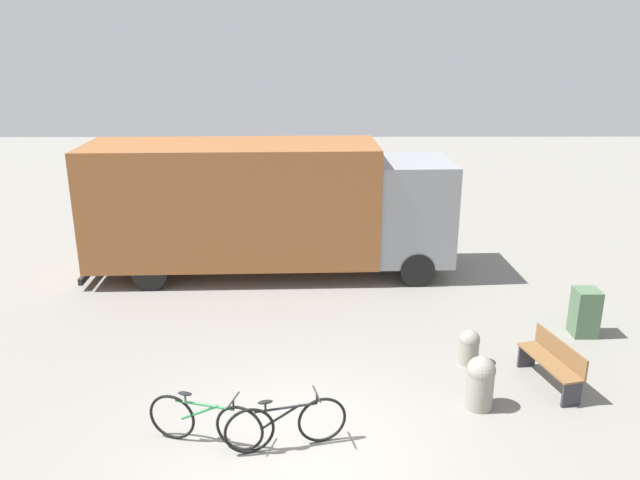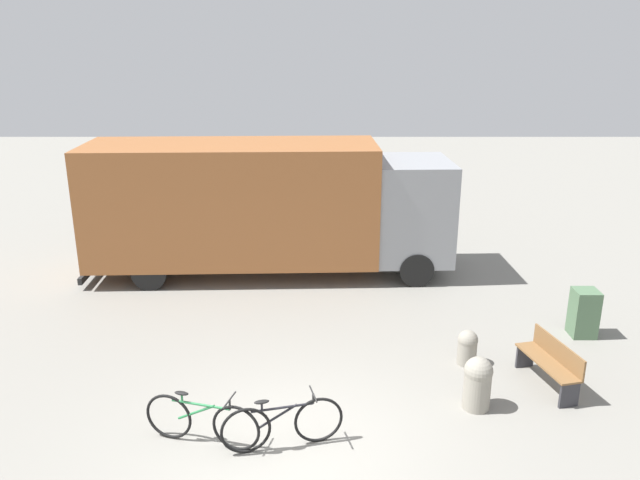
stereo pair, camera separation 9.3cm
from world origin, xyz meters
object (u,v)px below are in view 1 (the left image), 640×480
delivery_truck (265,204)px  park_bench (553,361)px  bicycle_near (205,421)px  utility_box (585,312)px  bollard_near_bench (480,381)px  bicycle_middle (286,424)px  bollard_far_bench (469,346)px

delivery_truck → park_bench: delivery_truck is taller
bicycle_near → utility_box: size_ratio=1.81×
park_bench → bollard_near_bench: 1.58m
utility_box → bollard_near_bench: bearing=-136.7°
bicycle_near → utility_box: bearing=42.3°
park_bench → bollard_near_bench: (-1.42, -0.68, 0.03)m
utility_box → bicycle_near: bearing=-153.2°
bicycle_middle → park_bench: bearing=6.6°
bollard_near_bench → utility_box: (2.75, 2.59, 0.01)m
bollard_far_bench → bicycle_near: bearing=-151.7°
park_bench → bicycle_middle: size_ratio=0.84×
bollard_near_bench → bollard_far_bench: bollard_near_bench is taller
park_bench → delivery_truck: bearing=30.8°
bollard_near_bench → bollard_far_bench: bearing=83.3°
bicycle_near → delivery_truck: bearing=102.6°
bicycle_middle → bollard_near_bench: bollard_near_bench is taller
delivery_truck → utility_box: bearing=-30.1°
bicycle_middle → delivery_truck: bearing=82.3°
park_bench → bollard_far_bench: 1.46m
utility_box → park_bench: bearing=-124.9°
bollard_near_bench → utility_box: bearing=43.3°
bicycle_middle → utility_box: (5.83, 3.63, 0.09)m
park_bench → bicycle_near: bearing=92.7°
bicycle_near → bollard_near_bench: size_ratio=1.96×
bollard_far_bench → bollard_near_bench: bearing=-96.7°
bollard_near_bench → bollard_far_bench: size_ratio=1.36×
delivery_truck → bicycle_middle: bearing=-85.4°
park_bench → bicycle_middle: bearing=97.5°
bicycle_near → bollard_near_bench: bollard_near_bench is taller
bicycle_middle → bollard_near_bench: (3.08, 1.03, 0.09)m
bicycle_near → bicycle_middle: same height
park_bench → utility_box: 2.33m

